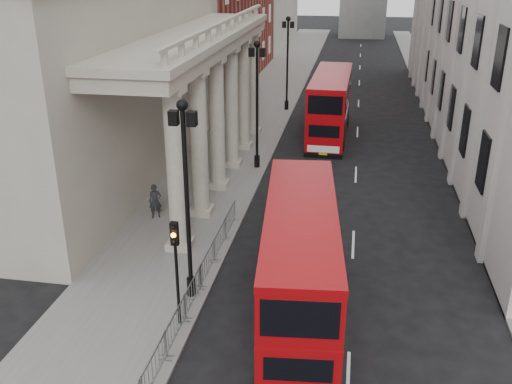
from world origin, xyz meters
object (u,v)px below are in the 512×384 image
Objects in this scene: traffic_light at (176,255)px; pedestrian_b at (178,190)px; lamp_post_south at (186,189)px; lamp_post_north at (288,57)px; bus_near at (300,263)px; bus_far at (330,104)px; pedestrian_c at (202,171)px; pedestrian_a at (155,201)px; lamp_post_mid at (257,97)px.

pedestrian_b is (-3.51, 11.18, -2.19)m from traffic_light.
traffic_light is (0.10, -2.02, -1.80)m from lamp_post_south.
lamp_post_north reaches higher than bus_near.
bus_far is at bearing -59.97° from lamp_post_north.
pedestrian_c is (-2.82, 12.31, -3.93)m from lamp_post_south.
pedestrian_c is at bearing -87.57° from pedestrian_b.
bus_far is 6.09× the size of pedestrian_a.
pedestrian_b is at bearing -115.77° from bus_far.
traffic_light is 0.39× the size of bus_near.
lamp_post_mid is 8.62m from pedestrian_b.
lamp_post_mid is at bearing 90.00° from lamp_post_south.
pedestrian_a is (-4.02, -8.86, -3.85)m from lamp_post_mid.
lamp_post_mid is 10.47m from pedestrian_a.
lamp_post_south and lamp_post_north have the same top height.
lamp_post_mid is 0.73× the size of bus_far.
lamp_post_south is at bearing -98.98° from bus_far.
bus_far is (-0.20, 25.16, 0.10)m from bus_near.
pedestrian_a is 1.18× the size of pedestrian_b.
lamp_post_south is at bearing -55.60° from pedestrian_c.
bus_near is at bearing -82.08° from lamp_post_north.
lamp_post_south reaches higher than bus_near.
lamp_post_mid is 5.24× the size of pedestrian_b.
lamp_post_north reaches higher than pedestrian_b.
lamp_post_mid is 17.47m from bus_near.
bus_near is at bearing -8.57° from lamp_post_south.
bus_near is 11.69m from pedestrian_a.
pedestrian_b is at bearing 107.41° from traffic_light.
lamp_post_south reaches higher than pedestrian_a.
lamp_post_north is at bearing 90.00° from lamp_post_mid.
traffic_light is at bearing -168.88° from bus_near.
pedestrian_c is (1.20, 5.17, -0.07)m from pedestrian_a.
pedestrian_b is at bearing -98.48° from lamp_post_north.
lamp_post_mid is 16.00m from lamp_post_north.
bus_far reaches higher than pedestrian_b.
traffic_light is at bearing -89.68° from lamp_post_mid.
traffic_light is 11.92m from pedestrian_b.
lamp_post_mid is at bearing -90.00° from lamp_post_north.
lamp_post_north is 5.24× the size of pedestrian_b.
lamp_post_mid is 1.93× the size of traffic_light.
lamp_post_mid is 6.08m from pedestrian_c.
traffic_light is at bearing -87.16° from lamp_post_south.
bus_far reaches higher than bus_near.
pedestrian_c is at bearing -127.41° from lamp_post_mid.
bus_near is 6.99× the size of pedestrian_b.
bus_far is 6.61× the size of pedestrian_c.
lamp_post_north is 23.43m from pedestrian_b.
bus_far is (4.35, 24.47, -2.35)m from lamp_post_south.
bus_far is (4.35, 8.47, -2.35)m from lamp_post_mid.
pedestrian_c is at bearing 102.91° from lamp_post_south.
bus_far is at bearing -103.93° from pedestrian_b.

